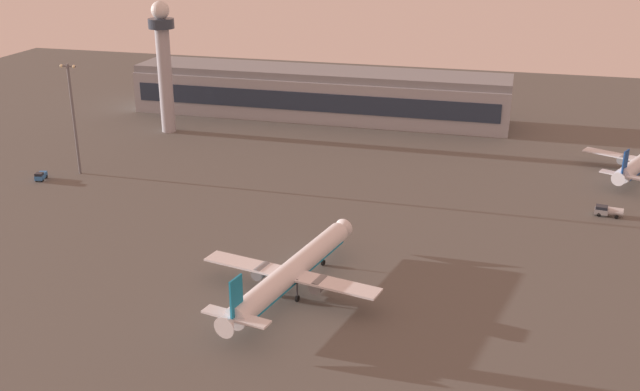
{
  "coord_description": "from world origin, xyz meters",
  "views": [
    {
      "loc": [
        37.16,
        -132.17,
        66.34
      ],
      "look_at": [
        -5.32,
        26.11,
        4.0
      ],
      "focal_mm": 41.87,
      "sensor_mm": 36.0,
      "label": 1
    }
  ],
  "objects_px": {
    "fuel_truck": "(608,211)",
    "apron_light_east": "(73,113)",
    "control_tower": "(164,58)",
    "airplane_terminal_side": "(291,272)",
    "baggage_tractor": "(41,176)"
  },
  "relations": [
    {
      "from": "control_tower",
      "to": "airplane_terminal_side",
      "type": "bearing_deg",
      "value": -53.35
    },
    {
      "from": "baggage_tractor",
      "to": "airplane_terminal_side",
      "type": "bearing_deg",
      "value": 140.13
    },
    {
      "from": "control_tower",
      "to": "apron_light_east",
      "type": "relative_size",
      "value": 1.38
    },
    {
      "from": "apron_light_east",
      "to": "control_tower",
      "type": "bearing_deg",
      "value": 83.83
    },
    {
      "from": "baggage_tractor",
      "to": "apron_light_east",
      "type": "bearing_deg",
      "value": -146.45
    },
    {
      "from": "control_tower",
      "to": "apron_light_east",
      "type": "xyz_separation_m",
      "value": [
        -4.81,
        -44.56,
        -6.89
      ]
    },
    {
      "from": "control_tower",
      "to": "fuel_truck",
      "type": "bearing_deg",
      "value": -16.87
    },
    {
      "from": "apron_light_east",
      "to": "airplane_terminal_side",
      "type": "bearing_deg",
      "value": -33.74
    },
    {
      "from": "control_tower",
      "to": "fuel_truck",
      "type": "relative_size",
      "value": 6.33
    },
    {
      "from": "control_tower",
      "to": "apron_light_east",
      "type": "height_order",
      "value": "control_tower"
    },
    {
      "from": "fuel_truck",
      "to": "apron_light_east",
      "type": "relative_size",
      "value": 0.22
    },
    {
      "from": "control_tower",
      "to": "apron_light_east",
      "type": "bearing_deg",
      "value": -96.17
    },
    {
      "from": "fuel_truck",
      "to": "apron_light_east",
      "type": "xyz_separation_m",
      "value": [
        -135.56,
        -4.91,
        15.44
      ]
    },
    {
      "from": "baggage_tractor",
      "to": "fuel_truck",
      "type": "xyz_separation_m",
      "value": [
        142.68,
        12.25,
        0.19
      ]
    },
    {
      "from": "fuel_truck",
      "to": "apron_light_east",
      "type": "distance_m",
      "value": 136.52
    }
  ]
}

